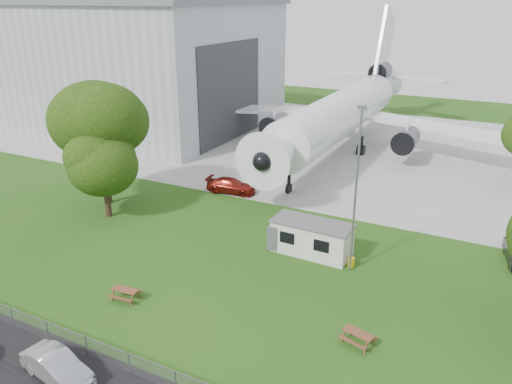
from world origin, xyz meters
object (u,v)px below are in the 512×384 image
at_px(site_cabin, 312,238).
at_px(picnic_east, 357,343).
at_px(airliner, 344,110).
at_px(hangar, 122,61).
at_px(picnic_west, 126,299).
at_px(car_centre_sedan, 57,367).

bearing_deg(site_cabin, picnic_east, -54.99).
bearing_deg(picnic_east, airliner, 124.75).
height_order(hangar, picnic_west, hangar).
distance_m(site_cabin, car_centre_sedan, 20.10).
xyz_separation_m(hangar, picnic_west, (34.11, -40.16, -9.41)).
height_order(picnic_east, car_centre_sedan, car_centre_sedan).
bearing_deg(picnic_east, car_centre_sedan, -127.64).
bearing_deg(picnic_west, hangar, 125.65).
height_order(hangar, picnic_east, hangar).
xyz_separation_m(site_cabin, picnic_west, (-8.59, -11.57, -1.31)).
relative_size(hangar, site_cabin, 6.33).
xyz_separation_m(airliner, picnic_east, (13.07, -37.50, -5.27)).
relative_size(hangar, picnic_east, 23.89).
height_order(airliner, car_centre_sedan, airliner).
bearing_deg(car_centre_sedan, picnic_east, -44.92).
bearing_deg(site_cabin, picnic_west, -126.60).
distance_m(picnic_west, car_centre_sedan, 7.58).
distance_m(site_cabin, picnic_east, 11.13).
xyz_separation_m(picnic_east, car_centre_sedan, (-13.16, -9.85, 0.73)).
bearing_deg(car_centre_sedan, airliner, 8.15).
bearing_deg(airliner, picnic_west, -92.66).
bearing_deg(hangar, site_cabin, -33.80).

